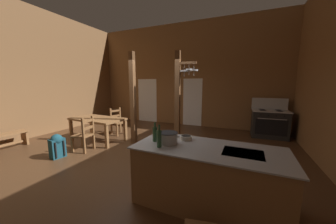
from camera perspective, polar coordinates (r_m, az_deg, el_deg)
The scene contains 18 objects.
ground_plane at distance 4.80m, azimuth -10.40°, elevation -14.01°, with size 9.02×8.51×0.10m, color #4C301C.
wall_back at distance 7.99m, azimuth 5.26°, elevation 11.67°, with size 9.02×0.14×4.39m, color brown.
wall_left at distance 7.62m, azimuth -38.52°, elevation 9.93°, with size 0.14×8.51×4.39m, color brown.
glazed_door_back_left at distance 8.71m, azimuth -6.66°, elevation 3.71°, with size 1.00×0.01×2.05m, color white.
glazed_panel_back_right at distance 7.83m, azimuth 7.83°, elevation 3.10°, with size 0.84×0.01×2.05m, color white.
kitchen_island at distance 2.88m, azimuth 12.39°, elevation -19.54°, with size 2.17×0.99×0.90m.
stove_range at distance 7.05m, azimuth 29.80°, elevation -3.12°, with size 1.16×0.85×1.32m.
support_post_with_pot_rack at distance 5.15m, azimuth 3.51°, elevation 5.41°, with size 0.66×0.28×2.74m.
support_post_center at distance 5.42m, azimuth -11.21°, elevation 4.12°, with size 0.14×0.14×2.74m.
dining_table at distance 6.12m, azimuth -21.71°, elevation -2.63°, with size 1.76×1.02×0.74m.
ladderback_chair_near_window at distance 6.76m, azimuth -15.84°, elevation -3.00°, with size 0.56×0.56×0.95m.
ladderback_chair_by_post at distance 5.37m, azimuth -25.32°, elevation -6.60°, with size 0.50×0.50×0.95m.
bench_along_left_wall at distance 6.75m, azimuth -43.50°, elevation -6.49°, with size 0.41×1.29×0.44m.
backpack at distance 5.24m, azimuth -32.08°, elevation -9.04°, with size 0.34×0.35×0.60m.
stockpot_on_counter at distance 2.79m, azimuth 0.04°, elevation -8.29°, with size 0.37×0.30×0.18m.
mixing_bowl_on_counter at distance 2.99m, azimuth 5.84°, elevation -8.21°, with size 0.19×0.19×0.07m.
bottle_tall_on_counter at distance 2.61m, azimuth -2.84°, elevation -8.45°, with size 0.07×0.07×0.34m.
bottle_short_on_counter at distance 2.88m, azimuth -4.23°, elevation -7.01°, with size 0.07×0.07×0.31m.
Camera 1 is at (2.50, -3.65, 1.81)m, focal length 18.95 mm.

